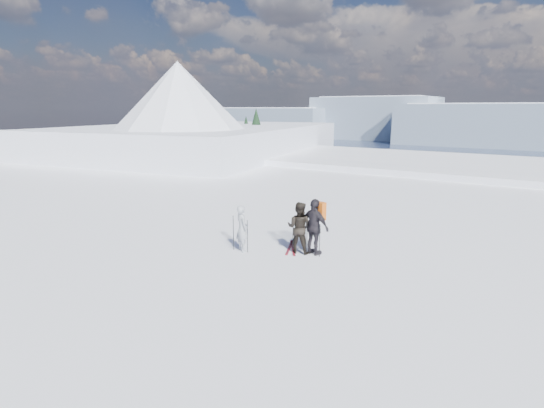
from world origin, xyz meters
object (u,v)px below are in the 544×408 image
(skier_grey, at_px, (242,228))
(skis_loose, at_px, (291,248))
(skier_dark, at_px, (299,228))
(skier_pack, at_px, (315,227))

(skier_grey, xyz_separation_m, skis_loose, (1.35, 1.23, -0.83))
(skier_grey, height_order, skis_loose, skier_grey)
(skier_dark, bearing_deg, skier_grey, 19.06)
(skier_dark, distance_m, skier_pack, 0.57)
(skier_grey, xyz_separation_m, skier_dark, (1.81, 0.97, 0.08))
(skier_grey, height_order, skier_dark, skier_dark)
(skier_grey, relative_size, skier_pack, 0.84)
(skier_grey, xyz_separation_m, skier_pack, (2.37, 1.08, 0.16))
(skier_grey, distance_m, skier_pack, 2.61)
(skis_loose, bearing_deg, skier_dark, -29.83)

